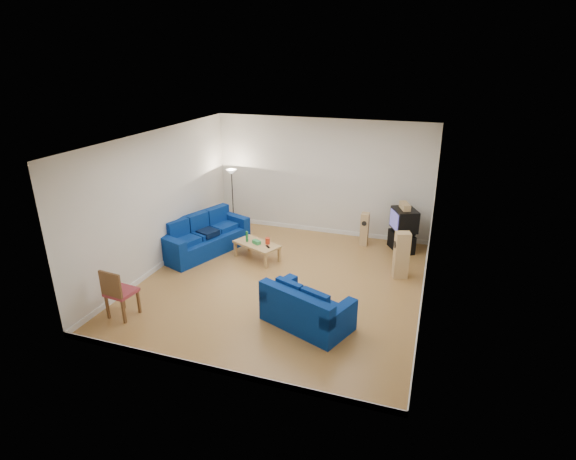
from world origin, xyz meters
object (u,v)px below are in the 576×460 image
(sofa_three_seat, at_px, (202,239))
(sofa_loveseat, at_px, (305,311))
(television, at_px, (404,220))
(tv_stand, at_px, (401,241))
(coffee_table, at_px, (257,245))

(sofa_three_seat, height_order, sofa_loveseat, sofa_three_seat)
(sofa_three_seat, distance_m, sofa_loveseat, 4.26)
(television, bearing_deg, sofa_loveseat, -43.59)
(sofa_three_seat, xyz_separation_m, sofa_loveseat, (3.49, -2.45, -0.03))
(sofa_three_seat, xyz_separation_m, television, (4.86, 1.65, 0.52))
(television, bearing_deg, sofa_three_seat, -96.37)
(sofa_loveseat, distance_m, tv_stand, 4.36)
(sofa_three_seat, bearing_deg, tv_stand, 129.26)
(sofa_three_seat, relative_size, sofa_loveseat, 1.40)
(sofa_loveseat, distance_m, coffee_table, 3.14)
(tv_stand, bearing_deg, sofa_loveseat, -48.78)
(sofa_loveseat, bearing_deg, coffee_table, 150.84)
(coffee_table, bearing_deg, sofa_three_seat, 179.57)
(sofa_three_seat, height_order, television, television)
(sofa_loveseat, bearing_deg, tv_stand, 93.73)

